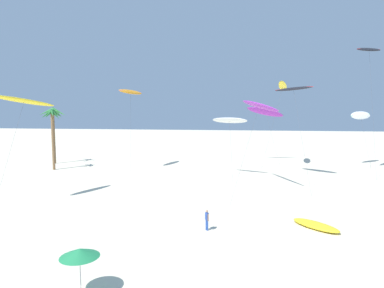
# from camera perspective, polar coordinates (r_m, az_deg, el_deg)

# --- Properties ---
(palm_tree_0) EXTENTS (4.52, 4.27, 10.05)m
(palm_tree_0) POSITION_cam_1_polar(r_m,az_deg,el_deg) (65.19, -22.31, 4.13)
(palm_tree_0) COLOR brown
(palm_tree_0) RESTS_ON ground
(palm_tree_1) EXTENTS (3.29, 3.61, 9.76)m
(palm_tree_1) POSITION_cam_1_polar(r_m,az_deg,el_deg) (58.46, -22.49, 3.59)
(palm_tree_1) COLOR olive
(palm_tree_1) RESTS_ON ground
(flying_kite_0) EXTENTS (7.37, 6.98, 10.62)m
(flying_kite_0) POSITION_cam_1_polar(r_m,az_deg,el_deg) (65.15, 12.27, 5.30)
(flying_kite_0) COLOR purple
(flying_kite_0) RESTS_ON ground
(flying_kite_1) EXTENTS (4.98, 7.85, 14.50)m
(flying_kite_1) POSITION_cam_1_polar(r_m,az_deg,el_deg) (59.44, 15.04, 9.38)
(flying_kite_1) COLOR yellow
(flying_kite_1) RESTS_ON ground
(flying_kite_2) EXTENTS (5.52, 12.78, 11.23)m
(flying_kite_2) POSITION_cam_1_polar(r_m,az_deg,el_deg) (42.61, 11.22, 6.36)
(flying_kite_2) COLOR purple
(flying_kite_2) RESTS_ON ground
(flying_kite_3) EXTENTS (3.28, 6.06, 13.06)m
(flying_kite_3) POSITION_cam_1_polar(r_m,az_deg,el_deg) (55.69, -10.29, 8.63)
(flying_kite_3) COLOR orange
(flying_kite_3) RESTS_ON ground
(flying_kite_4) EXTENTS (5.32, 12.29, 13.01)m
(flying_kite_4) POSITION_cam_1_polar(r_m,az_deg,el_deg) (49.40, 16.72, 8.90)
(flying_kite_4) COLOR black
(flying_kite_4) RESTS_ON ground
(flying_kite_5) EXTENTS (6.55, 10.73, 19.66)m
(flying_kite_5) POSITION_cam_1_polar(r_m,az_deg,el_deg) (59.91, 27.68, 13.90)
(flying_kite_5) COLOR black
(flying_kite_5) RESTS_ON ground
(flying_kite_6) EXTENTS (4.27, 6.56, 11.35)m
(flying_kite_6) POSITION_cam_1_polar(r_m,az_deg,el_deg) (39.26, -26.42, 6.51)
(flying_kite_6) COLOR yellow
(flying_kite_6) RESTS_ON ground
(flying_kite_7) EXTENTS (4.90, 8.01, 9.59)m
(flying_kite_7) POSITION_cam_1_polar(r_m,az_deg,el_deg) (65.69, 26.53, 4.34)
(flying_kite_7) COLOR white
(flying_kite_7) RESTS_ON ground
(flying_kite_8) EXTENTS (5.47, 7.76, 8.67)m
(flying_kite_8) POSITION_cam_1_polar(r_m,az_deg,el_deg) (49.17, 6.35, 3.99)
(flying_kite_8) COLOR white
(flying_kite_8) RESTS_ON ground
(grounded_kite_3) EXTENTS (4.04, 4.06, 0.43)m
(grounded_kite_3) POSITION_cam_1_polar(r_m,az_deg,el_deg) (30.37, 20.12, -12.72)
(grounded_kite_3) COLOR yellow
(grounded_kite_3) RESTS_ON ground
(person_near_left) EXTENTS (0.34, 0.43, 1.69)m
(person_near_left) POSITION_cam_1_polar(r_m,az_deg,el_deg) (27.90, 2.53, -12.50)
(person_near_left) COLOR #284CA3
(person_near_left) RESTS_ON ground
(beach_umbrella) EXTENTS (2.07, 2.07, 2.52)m
(beach_umbrella) POSITION_cam_1_polar(r_m,az_deg,el_deg) (19.38, -18.40, -16.98)
(beach_umbrella) COLOR beige
(beach_umbrella) RESTS_ON ground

